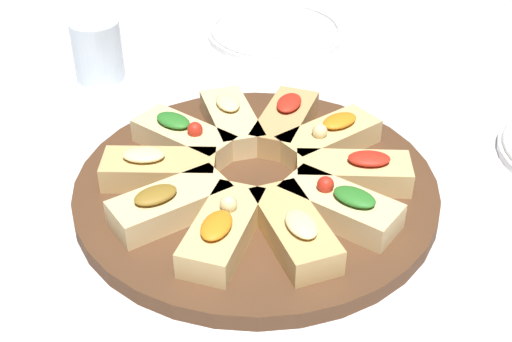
% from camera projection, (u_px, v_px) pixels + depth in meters
% --- Properties ---
extents(ground_plane, '(3.00, 3.00, 0.00)m').
position_uv_depth(ground_plane, '(256.00, 195.00, 0.83)').
color(ground_plane, white).
extents(serving_board, '(0.42, 0.42, 0.02)m').
position_uv_depth(serving_board, '(256.00, 188.00, 0.82)').
color(serving_board, '#51331E').
rests_on(serving_board, ground_plane).
extents(focaccia_slice_0, '(0.05, 0.13, 0.04)m').
position_uv_depth(focaccia_slice_0, '(169.00, 204.00, 0.76)').
color(focaccia_slice_0, '#E5C689').
rests_on(focaccia_slice_0, serving_board).
extents(focaccia_slice_1, '(0.12, 0.13, 0.04)m').
position_uv_depth(focaccia_slice_1, '(222.00, 230.00, 0.72)').
color(focaccia_slice_1, '#DBB775').
rests_on(focaccia_slice_1, serving_board).
extents(focaccia_slice_2, '(0.14, 0.08, 0.04)m').
position_uv_depth(focaccia_slice_2, '(295.00, 229.00, 0.72)').
color(focaccia_slice_2, tan).
rests_on(focaccia_slice_2, serving_board).
extents(focaccia_slice_3, '(0.14, 0.09, 0.04)m').
position_uv_depth(focaccia_slice_3, '(340.00, 205.00, 0.75)').
color(focaccia_slice_3, '#E5C689').
rests_on(focaccia_slice_3, serving_board).
extents(focaccia_slice_4, '(0.12, 0.13, 0.04)m').
position_uv_depth(focaccia_slice_4, '(354.00, 172.00, 0.80)').
color(focaccia_slice_4, '#DBB775').
rests_on(focaccia_slice_4, serving_board).
extents(focaccia_slice_5, '(0.06, 0.13, 0.04)m').
position_uv_depth(focaccia_slice_5, '(329.00, 138.00, 0.86)').
color(focaccia_slice_5, '#DBB775').
rests_on(focaccia_slice_5, serving_board).
extents(focaccia_slice_6, '(0.12, 0.13, 0.04)m').
position_uv_depth(focaccia_slice_6, '(285.00, 121.00, 0.89)').
color(focaccia_slice_6, tan).
rests_on(focaccia_slice_6, serving_board).
extents(focaccia_slice_7, '(0.14, 0.09, 0.04)m').
position_uv_depth(focaccia_slice_7, '(231.00, 121.00, 0.89)').
color(focaccia_slice_7, '#E5C689').
rests_on(focaccia_slice_7, serving_board).
extents(focaccia_slice_8, '(0.14, 0.09, 0.04)m').
position_uv_depth(focaccia_slice_8, '(184.00, 137.00, 0.86)').
color(focaccia_slice_8, '#E5C689').
rests_on(focaccia_slice_8, serving_board).
extents(focaccia_slice_9, '(0.12, 0.13, 0.04)m').
position_uv_depth(focaccia_slice_9, '(158.00, 169.00, 0.81)').
color(focaccia_slice_9, tan).
rests_on(focaccia_slice_9, serving_board).
extents(plate_left, '(0.23, 0.23, 0.02)m').
position_uv_depth(plate_left, '(276.00, 31.00, 1.18)').
color(plate_left, white).
rests_on(plate_left, ground_plane).
extents(water_glass, '(0.07, 0.07, 0.09)m').
position_uv_depth(water_glass, '(97.00, 50.00, 1.04)').
color(water_glass, silver).
rests_on(water_glass, ground_plane).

